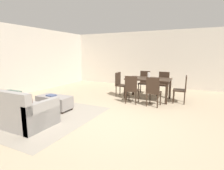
# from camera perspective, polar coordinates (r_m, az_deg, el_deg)

# --- Properties ---
(ground_plane) EXTENTS (10.80, 10.80, 0.00)m
(ground_plane) POSITION_cam_1_polar(r_m,az_deg,el_deg) (4.44, -0.16, -11.30)
(ground_plane) COLOR tan
(wall_back) EXTENTS (9.00, 0.12, 2.70)m
(wall_back) POSITION_cam_1_polar(r_m,az_deg,el_deg) (8.90, 14.32, 8.11)
(wall_back) COLOR beige
(wall_back) RESTS_ON ground_plane
(wall_left) EXTENTS (0.12, 11.00, 2.70)m
(wall_left) POSITION_cam_1_polar(r_m,az_deg,el_deg) (7.60, -30.58, 6.72)
(wall_left) COLOR beige
(wall_left) RESTS_ON ground_plane
(area_rug) EXTENTS (3.00, 2.80, 0.01)m
(area_rug) POSITION_cam_1_polar(r_m,az_deg,el_deg) (5.18, -23.15, -8.90)
(area_rug) COLOR gray
(area_rug) RESTS_ON ground_plane
(couch) EXTENTS (2.03, 0.91, 0.86)m
(couch) POSITION_cam_1_polar(r_m,az_deg,el_deg) (4.81, -29.72, -7.21)
(couch) COLOR gray
(couch) RESTS_ON ground_plane
(ottoman_table) EXTENTS (1.01, 0.49, 0.41)m
(ottoman_table) POSITION_cam_1_polar(r_m,az_deg,el_deg) (5.41, -18.15, -5.21)
(ottoman_table) COLOR gray
(ottoman_table) RESTS_ON ground_plane
(dining_table) EXTENTS (1.51, 0.91, 0.76)m
(dining_table) POSITION_cam_1_polar(r_m,az_deg,el_deg) (6.36, 11.77, 1.28)
(dining_table) COLOR #332319
(dining_table) RESTS_ON ground_plane
(dining_chair_near_left) EXTENTS (0.41, 0.41, 0.92)m
(dining_chair_near_left) POSITION_cam_1_polar(r_m,az_deg,el_deg) (5.74, 6.41, -0.97)
(dining_chair_near_left) COLOR #332319
(dining_chair_near_left) RESTS_ON ground_plane
(dining_chair_near_right) EXTENTS (0.43, 0.43, 0.92)m
(dining_chair_near_right) POSITION_cam_1_polar(r_m,az_deg,el_deg) (5.52, 13.25, -1.63)
(dining_chair_near_right) COLOR #332319
(dining_chair_near_right) RESTS_ON ground_plane
(dining_chair_far_left) EXTENTS (0.42, 0.42, 0.92)m
(dining_chair_far_left) POSITION_cam_1_polar(r_m,az_deg,el_deg) (7.30, 10.48, 1.31)
(dining_chair_far_left) COLOR #332319
(dining_chair_far_left) RESTS_ON ground_plane
(dining_chair_far_right) EXTENTS (0.42, 0.42, 0.92)m
(dining_chair_far_right) POSITION_cam_1_polar(r_m,az_deg,el_deg) (7.13, 16.33, 0.86)
(dining_chair_far_right) COLOR #332319
(dining_chair_far_right) RESTS_ON ground_plane
(dining_chair_head_east) EXTENTS (0.42, 0.42, 0.92)m
(dining_chair_head_east) POSITION_cam_1_polar(r_m,az_deg,el_deg) (6.20, 21.91, -0.83)
(dining_chair_head_east) COLOR #332319
(dining_chair_head_east) RESTS_ON ground_plane
(dining_chair_head_west) EXTENTS (0.42, 0.42, 0.92)m
(dining_chair_head_west) POSITION_cam_1_polar(r_m,az_deg,el_deg) (6.70, 2.66, 0.69)
(dining_chair_head_west) COLOR #332319
(dining_chair_head_west) RESTS_ON ground_plane
(vase_centerpiece) EXTENTS (0.09, 0.09, 0.21)m
(vase_centerpiece) POSITION_cam_1_polar(r_m,az_deg,el_deg) (6.32, 11.85, 3.07)
(vase_centerpiece) COLOR silver
(vase_centerpiece) RESTS_ON dining_table
(book_on_ottoman) EXTENTS (0.28, 0.23, 0.03)m
(book_on_ottoman) POSITION_cam_1_polar(r_m,az_deg,el_deg) (5.40, -19.16, -3.20)
(book_on_ottoman) COLOR #3F4C72
(book_on_ottoman) RESTS_ON ottoman_table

